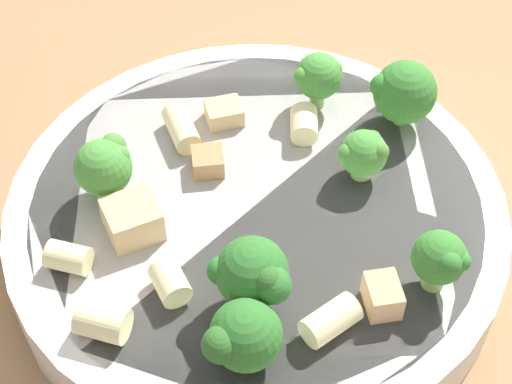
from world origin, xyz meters
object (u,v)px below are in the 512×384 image
Objects in this scene: rigatoni_0 at (103,322)px; rigatoni_3 at (304,124)px; chicken_chunk_1 at (224,113)px; chicken_chunk_3 at (132,219)px; rigatoni_4 at (170,283)px; chicken_chunk_2 at (383,296)px; broccoli_floret_2 at (403,91)px; rigatoni_1 at (181,129)px; rigatoni_2 at (331,320)px; broccoli_floret_1 at (319,76)px; broccoli_floret_5 at (254,274)px; broccoli_floret_0 at (363,154)px; broccoli_floret_3 at (440,259)px; pasta_bowl at (256,223)px; chicken_chunk_0 at (208,162)px; broccoli_floret_6 at (243,336)px; broccoli_floret_4 at (105,166)px; rigatoni_5 at (69,258)px.

rigatoni_0 reaches higher than rigatoni_3.
chicken_chunk_3 reaches higher than chicken_chunk_1.
chicken_chunk_2 is (-0.10, -0.03, 0.00)m from rigatoni_4.
broccoli_floret_2 is 0.21m from rigatoni_0.
rigatoni_1 is 0.15m from rigatoni_2.
chicken_chunk_2 is (-0.07, 0.12, -0.01)m from broccoli_floret_1.
chicken_chunk_1 is 0.09m from chicken_chunk_3.
chicken_chunk_2 is (-0.06, -0.02, -0.02)m from broccoli_floret_5.
chicken_chunk_2 is 0.13m from chicken_chunk_3.
broccoli_floret_0 is 0.12m from rigatoni_4.
broccoli_floret_3 is (-0.09, 0.10, -0.00)m from broccoli_floret_1.
pasta_bowl is 9.10× the size of rigatoni_1.
rigatoni_2 is 1.36× the size of chicken_chunk_2.
broccoli_floret_0 is 0.08m from chicken_chunk_0.
rigatoni_0 reaches higher than rigatoni_1.
broccoli_floret_6 reaches higher than rigatoni_3.
pasta_bowl is 7.71× the size of broccoli_floret_3.
broccoli_floret_3 is 0.13m from rigatoni_4.
broccoli_floret_0 is 0.82× the size of broccoli_floret_6.
rigatoni_2 is at bearing -179.81° from broccoli_floret_5.
rigatoni_0 is at bearing 114.95° from broccoli_floret_4.
broccoli_floret_0 reaches higher than chicken_chunk_0.
broccoli_floret_0 is 1.46× the size of rigatoni_4.
chicken_chunk_2 is at bearing 141.54° from chicken_chunk_1.
chicken_chunk_3 is at bearing -40.13° from rigatoni_4.
broccoli_floret_4 is 1.26× the size of rigatoni_1.
rigatoni_0 reaches higher than rigatoni_4.
broccoli_floret_5 is 0.12m from rigatoni_1.
broccoli_floret_0 reaches higher than rigatoni_3.
broccoli_floret_1 is 0.15m from rigatoni_2.
broccoli_floret_4 is at bearing -33.98° from broccoli_floret_6.
rigatoni_1 is at bearing 26.11° from broccoli_floret_2.
rigatoni_5 is at bearing 62.52° from broccoli_floret_1.
broccoli_floret_6 is 0.15m from rigatoni_3.
pasta_bowl is 0.10m from broccoli_floret_6.
rigatoni_3 is 0.13m from rigatoni_4.
rigatoni_2 is 0.15m from chicken_chunk_1.
broccoli_floret_3 is 0.17m from broccoli_floret_4.
chicken_chunk_3 is at bearing 70.06° from chicken_chunk_0.
rigatoni_2 and chicken_chunk_2 have the same top height.
chicken_chunk_2 is (-0.05, -0.05, -0.01)m from broccoli_floret_6.
rigatoni_2 reaches higher than chicken_chunk_1.
chicken_chunk_1 is at bearing 19.31° from broccoli_floret_2.
broccoli_floret_2 is 0.12m from chicken_chunk_0.
broccoli_floret_4 is 0.16m from chicken_chunk_2.
chicken_chunk_2 is at bearing 43.88° from broccoli_floret_3.
broccoli_floret_2 is 2.02× the size of rigatoni_4.
broccoli_floret_3 reaches higher than chicken_chunk_3.
rigatoni_0 is (0.05, 0.18, -0.01)m from broccoli_floret_1.
chicken_chunk_3 is (0.06, 0.10, 0.00)m from rigatoni_3.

